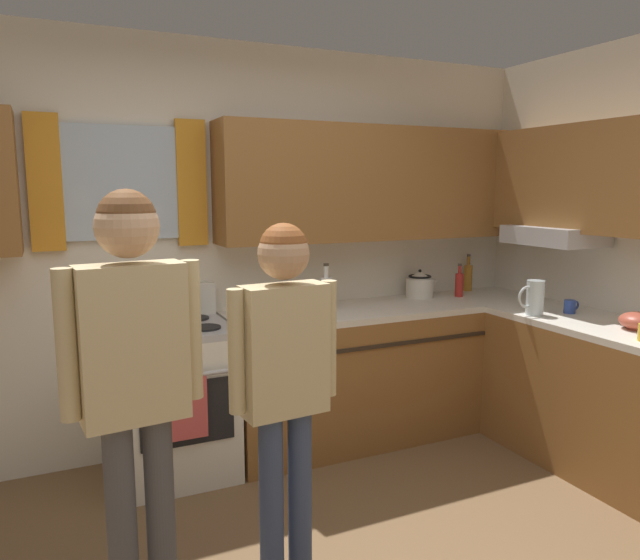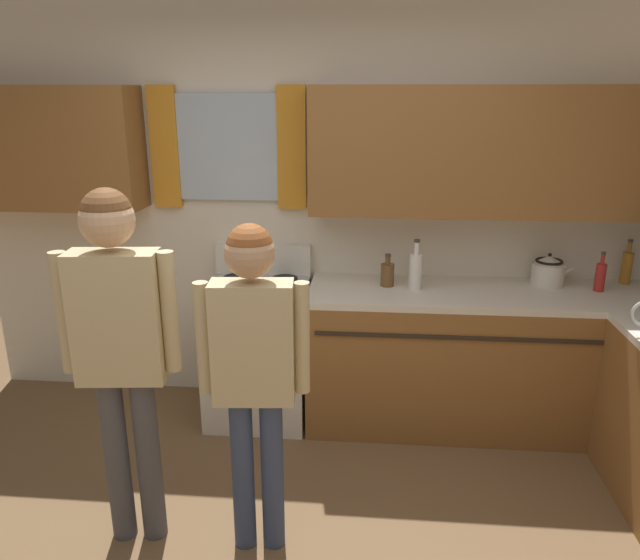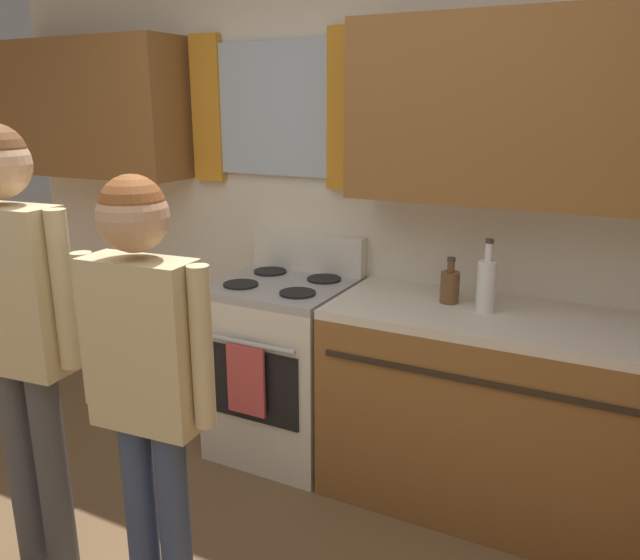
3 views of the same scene
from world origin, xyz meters
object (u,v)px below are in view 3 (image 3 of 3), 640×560
at_px(adult_in_plaid, 145,362).
at_px(adult_left, 15,307).
at_px(bottle_milk_white, 486,284).
at_px(bottle_squat_brown, 450,286).
at_px(stove_oven, 285,364).

bearing_deg(adult_in_plaid, adult_left, 178.86).
xyz_separation_m(bottle_milk_white, adult_in_plaid, (-0.77, -1.22, -0.04)).
relative_size(bottle_squat_brown, adult_in_plaid, 0.13).
xyz_separation_m(stove_oven, bottle_squat_brown, (0.82, 0.06, 0.51)).
bearing_deg(adult_left, bottle_milk_white, 41.53).
bearing_deg(adult_in_plaid, stove_oven, 100.21).
height_order(stove_oven, bottle_milk_white, bottle_milk_white).
bearing_deg(stove_oven, adult_left, -107.32).
distance_m(adult_left, adult_in_plaid, 0.60).
bearing_deg(bottle_milk_white, adult_in_plaid, -122.25).
xyz_separation_m(bottle_milk_white, bottle_squat_brown, (-0.17, 0.05, -0.04)).
height_order(stove_oven, bottle_squat_brown, bottle_squat_brown).
bearing_deg(adult_in_plaid, bottle_milk_white, 57.75).
relative_size(adult_left, adult_in_plaid, 1.09).
height_order(bottle_squat_brown, adult_in_plaid, adult_in_plaid).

